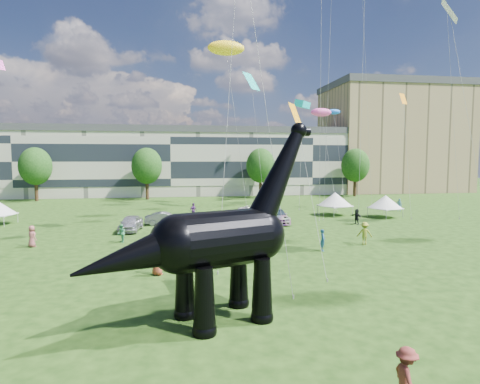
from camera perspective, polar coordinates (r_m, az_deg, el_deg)
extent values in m
plane|color=#16330C|center=(20.18, 11.36, -16.19)|extent=(220.00, 220.00, 0.00)
cube|color=beige|center=(79.68, -9.76, 3.97)|extent=(78.00, 11.00, 12.00)
cube|color=tan|center=(94.95, 20.83, 6.88)|extent=(28.00, 18.00, 22.00)
cylinder|color=#382314|center=(74.66, -26.97, 0.06)|extent=(0.56, 0.56, 3.20)
ellipsoid|color=#14380F|center=(74.45, -27.11, 3.68)|extent=(5.20, 5.20, 6.24)
cylinder|color=#382314|center=(71.09, -13.06, 0.25)|extent=(0.56, 0.56, 3.20)
ellipsoid|color=#14380F|center=(70.87, -13.13, 4.06)|extent=(5.20, 5.20, 6.24)
cylinder|color=#382314|center=(72.37, 2.93, 0.45)|extent=(0.56, 0.56, 3.20)
ellipsoid|color=#14380F|center=(72.15, 2.95, 4.19)|extent=(5.20, 5.20, 6.24)
cylinder|color=#382314|center=(78.01, 16.00, 0.59)|extent=(0.56, 0.56, 3.20)
ellipsoid|color=#14380F|center=(77.81, 16.08, 4.06)|extent=(5.20, 5.20, 6.24)
cone|color=black|center=(16.96, -5.10, -15.20)|extent=(1.26, 1.26, 2.82)
sphere|color=black|center=(17.42, -5.07, -19.03)|extent=(1.03, 1.03, 1.03)
cone|color=black|center=(18.75, -7.85, -13.24)|extent=(1.26, 1.26, 2.82)
sphere|color=black|center=(19.17, -7.81, -16.76)|extent=(1.03, 1.03, 1.03)
cone|color=black|center=(18.26, 3.16, -13.70)|extent=(1.26, 1.26, 2.82)
sphere|color=black|center=(18.69, 3.14, -17.30)|extent=(1.03, 1.03, 1.03)
cone|color=black|center=(19.93, -0.18, -12.08)|extent=(1.26, 1.26, 2.82)
sphere|color=black|center=(20.33, -0.18, -15.42)|extent=(1.03, 1.03, 1.03)
cylinder|color=black|center=(17.80, -2.72, -6.68)|extent=(4.60, 3.80, 2.53)
sphere|color=black|center=(17.00, -8.67, -7.28)|extent=(2.53, 2.53, 2.53)
sphere|color=black|center=(18.77, 2.65, -6.07)|extent=(2.44, 2.44, 2.44)
cone|color=black|center=(19.09, 5.57, 2.32)|extent=(3.80, 2.61, 4.97)
sphere|color=black|center=(19.81, 8.35, 8.62)|extent=(0.79, 0.79, 0.79)
cylinder|color=black|center=(19.98, 8.98, 8.44)|extent=(0.76, 0.63, 0.41)
cone|color=black|center=(16.48, -15.00, -8.91)|extent=(5.34, 3.65, 2.76)
imported|color=silver|center=(40.98, -15.30, -4.32)|extent=(2.33, 4.73, 1.55)
imported|color=slate|center=(43.91, -10.62, -3.74)|extent=(4.28, 1.84, 1.37)
imported|color=silver|center=(48.69, 3.04, -2.70)|extent=(5.69, 2.72, 1.57)
imported|color=#595960|center=(44.60, 5.20, -3.40)|extent=(2.30, 5.49, 1.58)
cube|color=silver|center=(51.70, 13.34, -1.92)|extent=(4.20, 4.20, 0.13)
cone|color=silver|center=(51.60, 13.36, -0.96)|extent=(5.31, 5.31, 1.63)
cylinder|color=#999999|center=(49.64, 13.22, -2.89)|extent=(0.07, 0.07, 1.20)
cylinder|color=#999999|center=(51.72, 15.71, -2.63)|extent=(0.07, 0.07, 1.20)
cylinder|color=#999999|center=(51.91, 10.95, -2.51)|extent=(0.07, 0.07, 1.20)
cylinder|color=#999999|center=(53.90, 13.43, -2.28)|extent=(0.07, 0.07, 1.20)
cube|color=white|center=(51.67, 19.96, -2.17)|extent=(3.90, 3.90, 0.12)
cone|color=white|center=(51.58, 19.98, -1.28)|extent=(4.95, 4.95, 1.52)
cylinder|color=#999999|center=(49.75, 20.08, -3.09)|extent=(0.06, 0.06, 1.12)
cylinder|color=#999999|center=(51.91, 22.16, -2.83)|extent=(0.06, 0.06, 1.12)
cylinder|color=#999999|center=(51.65, 17.71, -2.74)|extent=(0.06, 0.06, 1.12)
cylinder|color=#999999|center=(53.73, 19.81, -2.51)|extent=(0.06, 0.06, 1.12)
cylinder|color=#999999|center=(48.82, -30.55, -3.65)|extent=(0.06, 0.06, 1.08)
cylinder|color=#999999|center=(51.19, -29.06, -3.22)|extent=(0.06, 0.06, 1.08)
imported|color=#9E3D27|center=(25.54, -11.66, -9.48)|extent=(1.07, 1.03, 1.85)
imported|color=#623476|center=(47.91, -6.67, -2.66)|extent=(1.14, 1.06, 1.88)
imported|color=#245284|center=(31.97, 11.67, -6.71)|extent=(0.52, 0.68, 1.69)
imported|color=#A55254|center=(36.72, -27.49, -5.61)|extent=(1.02, 0.97, 1.75)
imported|color=olive|center=(35.08, 17.29, -5.63)|extent=(1.39, 1.07, 1.90)
imported|color=black|center=(45.37, 16.26, -3.37)|extent=(0.99, 1.64, 1.69)
imported|color=#366888|center=(58.15, 21.71, -1.72)|extent=(0.75, 0.70, 1.71)
imported|color=maroon|center=(13.66, 22.60, -23.15)|extent=(0.76, 1.20, 1.79)
imported|color=#3A915C|center=(35.76, -16.53, -5.67)|extent=(0.83, 0.93, 1.58)
ellipsoid|color=blue|center=(62.91, 13.20, 11.05)|extent=(1.75, 2.21, 0.79)
ellipsoid|color=#E64099|center=(60.87, 11.47, 11.05)|extent=(3.01, 3.32, 1.22)
cube|color=#0CB8C0|center=(63.78, 8.87, 12.24)|extent=(3.21, 3.49, 1.29)
plane|color=orange|center=(31.24, 8.06, 10.43)|extent=(2.00, 2.44, 2.19)
ellipsoid|color=yellow|center=(54.68, -2.00, 19.78)|extent=(5.18, 4.38, 1.86)
plane|color=silver|center=(43.91, 27.64, 21.82)|extent=(2.32, 2.68, 1.99)
plane|color=#0BAEA3|center=(59.74, 1.62, 15.46)|extent=(3.34, 3.38, 2.61)
plane|color=orange|center=(57.30, 22.20, 12.18)|extent=(1.58, 1.15, 1.42)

